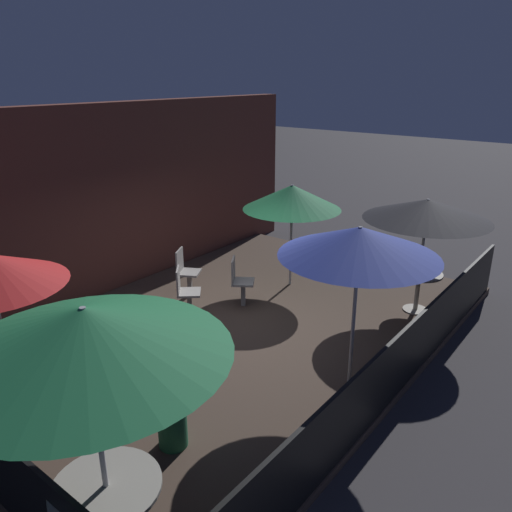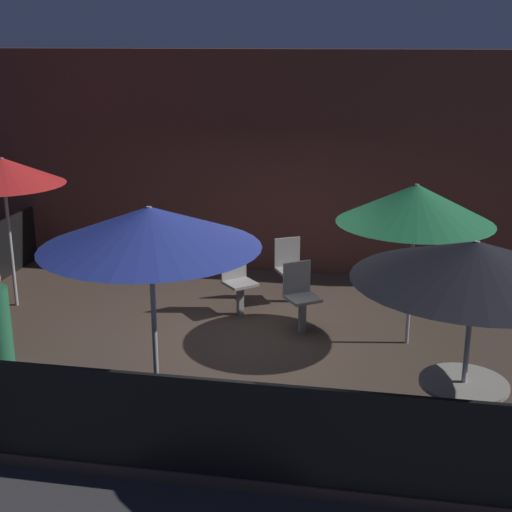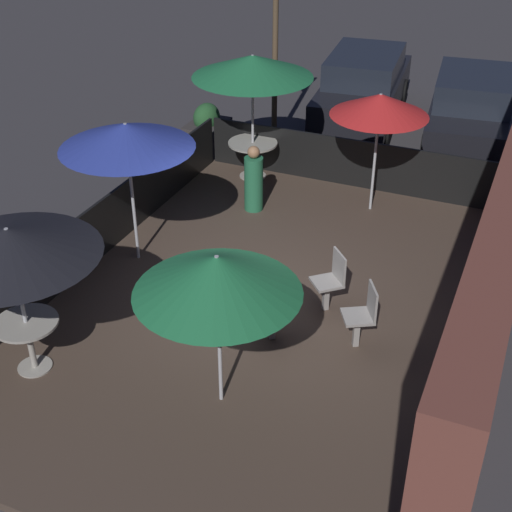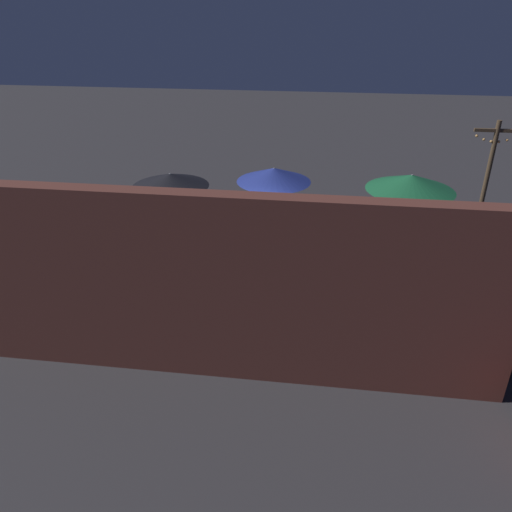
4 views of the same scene
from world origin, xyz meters
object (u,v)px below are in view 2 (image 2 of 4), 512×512
Objects in this scene: patio_umbrella_0 at (475,261)px; patio_chair_2 at (238,279)px; dining_table_0 at (462,397)px; patio_umbrella_2 at (3,172)px; patio_umbrella_3 at (416,204)px; patio_chair_0 at (290,267)px; patio_umbrella_4 at (150,227)px; patio_chair_1 at (300,294)px.

patio_chair_2 is (-2.79, 3.14, -1.40)m from patio_umbrella_0.
patio_umbrella_2 is at bearing 154.79° from dining_table_0.
patio_umbrella_3 is 2.84m from dining_table_0.
patio_umbrella_0 is 2.55m from patio_umbrella_3.
patio_chair_0 is 1.02× the size of patio_chair_2.
patio_umbrella_4 is at bearing -176.41° from dining_table_0.
patio_umbrella_2 reaches higher than patio_umbrella_0.
patio_umbrella_4 is (3.16, -3.04, 0.13)m from patio_umbrella_2.
patio_chair_2 is at bearing 131.60° from dining_table_0.
patio_umbrella_0 is 4.57m from patio_chair_0.
patio_chair_2 is (-2.36, 0.63, -1.34)m from patio_umbrella_3.
patio_chair_1 is at bearing -14.53° from patio_chair_0.
patio_umbrella_2 is 4.30m from patio_chair_0.
dining_table_0 is (6.06, -2.86, -1.41)m from patio_umbrella_2.
patio_chair_1 is at bearing 69.63° from patio_umbrella_4.
dining_table_0 is 0.88× the size of patio_chair_1.
patio_umbrella_0 is 2.35× the size of patio_chair_2.
patio_umbrella_0 is 3.54m from patio_chair_1.
patio_chair_1 is (-1.41, 0.17, -1.33)m from patio_umbrella_3.
patio_chair_0 reaches higher than dining_table_0.
patio_chair_0 is 0.92m from patio_chair_2.
patio_umbrella_0 reaches higher than patio_chair_2.
patio_chair_0 reaches higher than patio_chair_2.
patio_umbrella_2 is 6.85m from dining_table_0.
patio_umbrella_2 is 4.39m from patio_umbrella_4.
patio_umbrella_4 is 3.29m from dining_table_0.
patio_umbrella_2 is 2.34× the size of patio_chair_1.
patio_chair_0 is at bearing 160.38° from patio_chair_1.
patio_chair_1 is 1.01× the size of patio_chair_2.
patio_umbrella_0 reaches higher than patio_chair_1.
patio_umbrella_0 is 6.70m from patio_umbrella_2.
patio_chair_1 is (4.22, -0.17, -1.48)m from patio_umbrella_2.
patio_umbrella_3 reaches higher than patio_chair_0.
patio_umbrella_3 reaches higher than patio_chair_2.
patio_chair_2 is at bearing -74.30° from patio_chair_0.
dining_table_0 is at bearing -80.30° from patio_umbrella_3.
patio_chair_1 is at bearing 172.96° from patio_umbrella_3.
patio_umbrella_3 is 2.78m from patio_chair_2.
patio_chair_2 is at bearing -150.20° from patio_chair_1.
patio_chair_2 reaches higher than dining_table_0.
patio_umbrella_2 reaches higher than patio_chair_1.
patio_umbrella_0 is 2.92m from patio_umbrella_4.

